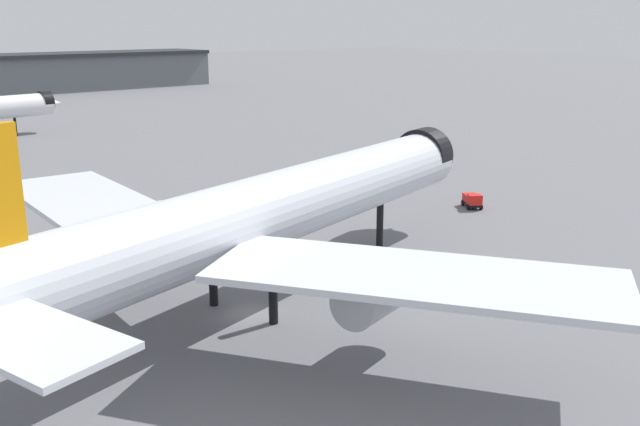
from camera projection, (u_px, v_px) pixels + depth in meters
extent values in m
plane|color=slate|center=(248.00, 315.00, 55.37)|extent=(900.00, 900.00, 0.00)
cylinder|color=silver|center=(264.00, 212.00, 55.81)|extent=(56.26, 21.42, 5.89)
cone|color=silver|center=(428.00, 158.00, 78.26)|extent=(7.82, 7.34, 5.77)
cylinder|color=black|center=(423.00, 155.00, 77.21)|extent=(4.19, 6.45, 5.95)
cube|color=silver|center=(92.00, 204.00, 61.30)|extent=(9.94, 25.87, 0.47)
cylinder|color=#B7BAC1|center=(129.00, 228.00, 61.17)|extent=(8.54, 5.32, 3.24)
cube|color=silver|center=(416.00, 276.00, 43.80)|extent=(21.87, 26.28, 0.47)
cylinder|color=#B7BAC1|center=(383.00, 289.00, 47.09)|extent=(8.54, 5.32, 3.24)
cube|color=silver|center=(25.00, 337.00, 32.25)|extent=(7.75, 11.25, 0.35)
cylinder|color=black|center=(380.00, 225.00, 71.55)|extent=(0.71, 0.71, 4.71)
cylinder|color=black|center=(213.00, 278.00, 56.66)|extent=(0.71, 0.71, 4.71)
cylinder|color=black|center=(273.00, 294.00, 53.23)|extent=(0.71, 0.71, 4.71)
cone|color=white|center=(50.00, 103.00, 147.41)|extent=(5.53, 5.06, 4.42)
cylinder|color=black|center=(45.00, 102.00, 146.69)|extent=(2.64, 4.79, 4.56)
cylinder|color=black|center=(15.00, 127.00, 143.09)|extent=(0.54, 0.54, 3.61)
cube|color=black|center=(472.00, 204.00, 87.41)|extent=(3.07, 3.56, 0.30)
cube|color=red|center=(475.00, 200.00, 86.30)|extent=(2.04, 1.94, 1.20)
cube|color=#1E2D38|center=(476.00, 199.00, 85.68)|extent=(1.18, 0.79, 0.60)
cube|color=red|center=(471.00, 198.00, 87.81)|extent=(2.38, 2.48, 0.90)
cylinder|color=black|center=(481.00, 207.00, 86.46)|extent=(0.61, 0.74, 0.70)
cylinder|color=black|center=(468.00, 207.00, 86.29)|extent=(0.61, 0.74, 0.70)
cylinder|color=black|center=(475.00, 202.00, 88.61)|extent=(0.61, 0.74, 0.70)
cylinder|color=black|center=(463.00, 203.00, 88.44)|extent=(0.61, 0.74, 0.70)
cube|color=black|center=(103.00, 204.00, 88.05)|extent=(2.45, 1.58, 0.20)
cube|color=beige|center=(103.00, 198.00, 87.85)|extent=(2.45, 1.58, 1.40)
sphere|color=black|center=(98.00, 207.00, 86.94)|extent=(0.44, 0.44, 0.44)
sphere|color=black|center=(93.00, 204.00, 88.10)|extent=(0.44, 0.44, 0.44)
sphere|color=black|center=(113.00, 205.00, 88.06)|extent=(0.44, 0.44, 0.44)
sphere|color=black|center=(108.00, 202.00, 89.22)|extent=(0.44, 0.44, 0.44)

